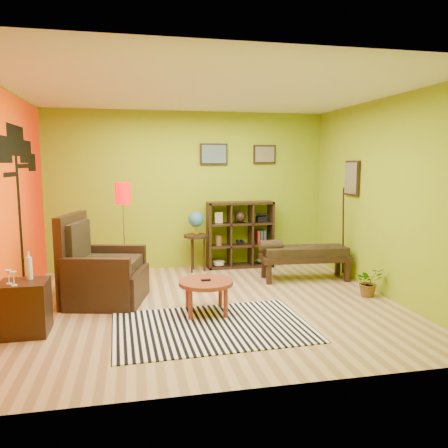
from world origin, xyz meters
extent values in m
plane|color=tan|center=(0.00, 0.00, 0.00)|extent=(5.00, 5.00, 0.00)
cube|color=#84A316|center=(0.00, 2.25, 1.40)|extent=(5.00, 0.04, 2.80)
cube|color=#84A316|center=(0.00, -2.25, 1.40)|extent=(5.00, 0.04, 2.80)
cube|color=#84A316|center=(-2.50, 0.00, 1.40)|extent=(0.04, 4.50, 2.80)
cube|color=#84A316|center=(2.50, 0.00, 1.40)|extent=(0.04, 4.50, 2.80)
cube|color=white|center=(0.00, 0.00, 2.80)|extent=(5.00, 4.50, 0.04)
cube|color=#FD4702|center=(-2.48, 0.00, 1.40)|extent=(0.01, 4.45, 2.75)
cube|color=black|center=(-2.46, 0.55, 1.05)|extent=(0.01, 0.14, 2.10)
cube|color=black|center=(-2.46, 0.05, 2.05)|extent=(0.01, 0.65, 0.32)
cube|color=black|center=(-2.46, 0.60, 2.18)|extent=(0.01, 0.85, 0.40)
cube|color=black|center=(-2.46, 1.10, 2.05)|extent=(0.01, 0.70, 0.32)
cube|color=black|center=(-2.46, 1.45, 1.90)|extent=(0.01, 0.50, 0.26)
cube|color=black|center=(0.45, 2.22, 2.05)|extent=(0.50, 0.03, 0.38)
cube|color=slate|center=(0.45, 2.19, 2.05)|extent=(0.44, 0.01, 0.32)
cube|color=black|center=(1.40, 2.22, 2.05)|extent=(0.42, 0.03, 0.34)
cube|color=#7D7655|center=(1.40, 2.19, 2.05)|extent=(0.36, 0.01, 0.28)
cube|color=black|center=(2.47, 0.90, 1.65)|extent=(0.03, 0.44, 0.56)
cube|color=#7D7655|center=(2.44, 0.90, 1.65)|extent=(0.01, 0.38, 0.50)
cylinder|color=black|center=(2.35, 0.90, 0.78)|extent=(0.23, 0.34, 1.46)
cone|color=silver|center=(2.35, 0.75, 1.52)|extent=(0.08, 0.09, 0.16)
cube|color=white|center=(-0.13, -0.81, 0.01)|extent=(2.31, 1.59, 0.01)
cylinder|color=maroon|center=(-0.12, -0.32, 0.40)|extent=(0.69, 0.69, 0.05)
cylinder|color=maroon|center=(0.11, -0.11, 0.19)|extent=(0.06, 0.06, 0.37)
cylinder|color=maroon|center=(-0.33, -0.09, 0.19)|extent=(0.06, 0.06, 0.37)
cylinder|color=maroon|center=(0.09, -0.54, 0.19)|extent=(0.06, 0.06, 0.37)
cylinder|color=maroon|center=(-0.35, -0.52, 0.19)|extent=(0.06, 0.06, 0.37)
cube|color=black|center=(-0.12, -0.32, 0.43)|extent=(0.12, 0.05, 0.02)
cube|color=black|center=(-1.37, 0.43, 0.22)|extent=(1.16, 1.15, 0.44)
cube|color=black|center=(-1.82, 0.53, 0.61)|extent=(0.33, 0.95, 1.21)
cube|color=black|center=(-1.48, -0.01, 0.35)|extent=(0.88, 0.31, 0.71)
cube|color=black|center=(-1.27, 0.86, 0.35)|extent=(0.88, 0.31, 0.71)
cube|color=tan|center=(-1.34, 0.42, 0.52)|extent=(0.92, 0.91, 0.15)
cube|color=tan|center=(-1.74, 0.51, 0.83)|extent=(0.26, 0.71, 0.55)
cube|color=black|center=(-2.20, -0.58, 0.30)|extent=(0.51, 0.46, 0.60)
cylinder|color=white|center=(-2.15, -0.48, 0.72)|extent=(0.07, 0.07, 0.25)
cylinder|color=white|center=(-2.15, -0.48, 0.88)|extent=(0.02, 0.02, 0.07)
cylinder|color=white|center=(-2.32, -0.66, 0.60)|extent=(0.06, 0.06, 0.01)
cylinder|color=white|center=(-2.32, -0.66, 0.65)|extent=(0.01, 0.01, 0.09)
cone|color=white|center=(-2.32, -0.66, 0.72)|extent=(0.07, 0.07, 0.06)
cylinder|color=white|center=(-2.25, -0.74, 0.60)|extent=(0.06, 0.06, 0.01)
cylinder|color=white|center=(-2.25, -0.74, 0.65)|extent=(0.01, 0.01, 0.09)
cone|color=white|center=(-2.25, -0.74, 0.72)|extent=(0.07, 0.07, 0.06)
cylinder|color=silver|center=(-1.14, 1.23, 0.01)|extent=(0.24, 0.24, 0.03)
cylinder|color=silver|center=(-1.14, 1.23, 0.74)|extent=(0.02, 0.02, 1.48)
cylinder|color=#F50100|center=(-1.14, 1.23, 1.43)|extent=(0.23, 0.23, 0.32)
cylinder|color=black|center=(0.07, 1.87, 0.63)|extent=(0.43, 0.43, 0.04)
cylinder|color=black|center=(0.21, 1.84, 0.30)|extent=(0.03, 0.03, 0.61)
cylinder|color=black|center=(0.03, 2.01, 0.30)|extent=(0.03, 0.03, 0.61)
cylinder|color=black|center=(-0.03, 1.77, 0.30)|extent=(0.03, 0.03, 0.61)
cylinder|color=gold|center=(0.07, 1.87, 0.67)|extent=(0.11, 0.11, 0.02)
cylinder|color=gold|center=(0.07, 1.87, 0.74)|extent=(0.02, 0.02, 0.11)
sphere|color=#193CB1|center=(0.07, 1.87, 0.92)|extent=(0.27, 0.27, 0.27)
cube|color=black|center=(0.32, 2.03, 0.60)|extent=(0.04, 0.35, 1.20)
cube|color=black|center=(1.48, 2.03, 0.60)|extent=(0.04, 0.35, 1.20)
cube|color=black|center=(0.90, 2.03, 0.02)|extent=(1.20, 0.35, 0.04)
cube|color=black|center=(0.90, 2.03, 1.18)|extent=(1.20, 0.35, 0.04)
cube|color=black|center=(0.70, 2.03, 0.60)|extent=(0.03, 0.33, 1.12)
cube|color=black|center=(1.10, 2.03, 0.60)|extent=(0.03, 0.33, 1.12)
cube|color=black|center=(0.90, 2.03, 0.40)|extent=(1.12, 0.33, 0.03)
cube|color=black|center=(0.90, 2.03, 0.80)|extent=(1.12, 0.33, 0.03)
cylinder|color=beige|center=(0.50, 2.03, 0.09)|extent=(0.20, 0.20, 0.07)
sphere|color=black|center=(0.90, 2.03, 0.93)|extent=(0.20, 0.20, 0.20)
cube|color=black|center=(1.30, 2.03, 0.87)|extent=(0.18, 0.15, 0.10)
cylinder|color=black|center=(0.86, 2.03, 0.47)|extent=(0.06, 0.12, 0.06)
cylinder|color=black|center=(0.94, 2.03, 0.47)|extent=(0.06, 0.12, 0.06)
ellipsoid|color=#384C26|center=(1.30, 2.03, 0.10)|extent=(0.18, 0.18, 0.09)
cylinder|color=brown|center=(0.50, 2.03, 0.50)|extent=(0.12, 0.12, 0.18)
cube|color=beige|center=(0.50, 2.03, 0.92)|extent=(0.14, 0.03, 0.20)
cube|color=maroon|center=(1.23, 2.03, 0.54)|extent=(0.04, 0.18, 0.26)
cube|color=#1E4C1E|center=(1.28, 2.03, 0.54)|extent=(0.04, 0.18, 0.26)
cube|color=navy|center=(1.34, 2.03, 0.54)|extent=(0.04, 0.18, 0.26)
cube|color=black|center=(1.72, 0.95, 0.36)|extent=(1.48, 0.64, 0.08)
cube|color=tan|center=(1.72, 0.95, 0.47)|extent=(1.37, 0.57, 0.14)
cylinder|color=tan|center=(1.16, 1.00, 0.58)|extent=(0.38, 0.22, 0.19)
cube|color=black|center=(2.37, 1.10, 0.16)|extent=(0.08, 0.08, 0.32)
cube|color=black|center=(1.10, 1.21, 0.16)|extent=(0.08, 0.08, 0.32)
cube|color=black|center=(2.34, 0.69, 0.16)|extent=(0.08, 0.08, 0.32)
cube|color=black|center=(1.07, 0.80, 0.16)|extent=(0.08, 0.08, 0.32)
imported|color=#26661E|center=(2.28, -0.08, 0.16)|extent=(0.39, 0.43, 0.33)
camera|label=1|loc=(-0.98, -5.59, 1.89)|focal=35.00mm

